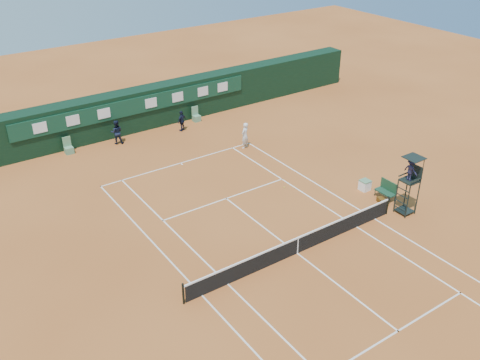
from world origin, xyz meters
The scene contains 14 objects.
ground centered at (0.00, 0.00, 0.00)m, with size 90.00×90.00×0.00m, color #B35F2A.
court_lines centered at (0.00, 0.00, 0.01)m, with size 11.05×23.85×0.01m.
tennis_net centered at (0.00, 0.00, 0.51)m, with size 12.90×0.10×1.10m.
back_wall centered at (0.00, 18.74, 1.51)m, with size 40.00×1.65×3.00m.
linesman_chair_left centered at (-5.50, 17.48, 0.32)m, with size 0.55×0.50×1.15m.
linesman_chair_right centered at (4.50, 17.48, 0.32)m, with size 0.55×0.50×1.15m.
umpire_chair centered at (7.31, -0.48, 2.46)m, with size 0.96×0.95×3.42m.
player_bench centered at (7.66, 1.17, 0.60)m, with size 0.56×1.20×1.10m.
tennis_bag centered at (7.05, 0.87, 0.14)m, with size 0.34×0.77×0.29m, color black.
cooler centered at (7.36, 2.57, 0.33)m, with size 0.57×0.57×0.65m.
tennis_ball centered at (3.57, 5.49, 0.04)m, with size 0.07×0.07×0.07m, color yellow.
player centered at (4.84, 11.44, 0.92)m, with size 0.67×0.44×1.85m, color silver.
ball_kid_left centered at (-2.15, 17.08, 0.87)m, with size 0.84×0.66×1.73m, color black.
ball_kid_right centered at (2.71, 16.49, 0.78)m, with size 0.91×0.38×1.55m, color black.
Camera 1 is at (-14.44, -16.01, 15.95)m, focal length 40.00 mm.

